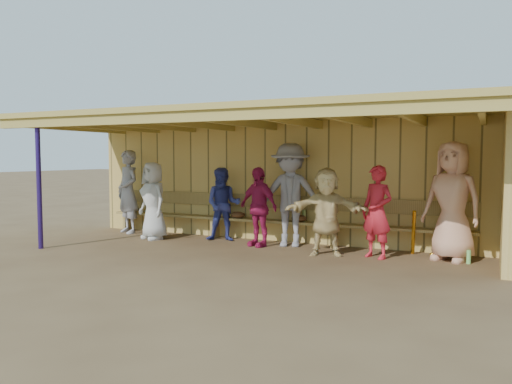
# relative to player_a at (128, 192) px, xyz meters

# --- Properties ---
(ground) EXTENTS (90.00, 90.00, 0.00)m
(ground) POSITION_rel_player_a_xyz_m (3.37, -0.81, -0.93)
(ground) COLOR brown
(ground) RESTS_ON ground
(player_a) EXTENTS (0.80, 0.67, 1.85)m
(player_a) POSITION_rel_player_a_xyz_m (0.00, 0.00, 0.00)
(player_a) COLOR #9998A0
(player_a) RESTS_ON ground
(player_b) EXTENTS (0.92, 0.78, 1.59)m
(player_b) POSITION_rel_player_a_xyz_m (1.01, -0.44, -0.13)
(player_b) COLOR silver
(player_b) RESTS_ON ground
(player_c) EXTENTS (0.87, 0.77, 1.48)m
(player_c) POSITION_rel_player_a_xyz_m (2.42, 0.00, -0.18)
(player_c) COLOR #343C8F
(player_c) RESTS_ON ground
(player_d) EXTENTS (0.95, 0.63, 1.51)m
(player_d) POSITION_rel_player_a_xyz_m (3.32, -0.25, -0.17)
(player_d) COLOR #B31C50
(player_d) RESTS_ON ground
(player_e) EXTENTS (1.40, 1.01, 1.96)m
(player_e) POSITION_rel_player_a_xyz_m (3.87, 0.00, 0.05)
(player_e) COLOR gray
(player_e) RESTS_ON ground
(player_f) EXTENTS (1.48, 0.87, 1.52)m
(player_f) POSITION_rel_player_a_xyz_m (4.76, -0.56, -0.16)
(player_f) COLOR #E4C680
(player_f) RESTS_ON ground
(player_g) EXTENTS (0.67, 0.58, 1.56)m
(player_g) POSITION_rel_player_a_xyz_m (5.60, -0.42, -0.14)
(player_g) COLOR red
(player_g) RESTS_ON ground
(player_h) EXTENTS (1.12, 0.93, 1.96)m
(player_h) POSITION_rel_player_a_xyz_m (6.75, -0.10, 0.05)
(player_h) COLOR #E1A17E
(player_h) RESTS_ON ground
(dugout_structure) EXTENTS (8.80, 3.20, 2.50)m
(dugout_structure) POSITION_rel_player_a_xyz_m (3.76, -0.12, 0.77)
(dugout_structure) COLOR #D5B25B
(dugout_structure) RESTS_ON ground
(bench) EXTENTS (7.60, 0.34, 0.93)m
(bench) POSITION_rel_player_a_xyz_m (3.37, 0.31, -0.40)
(bench) COLOR #A38845
(bench) RESTS_ON ground
(dugout_equipment) EXTENTS (7.35, 0.62, 0.80)m
(dugout_equipment) POSITION_rel_player_a_xyz_m (2.90, 0.18, -0.44)
(dugout_equipment) COLOR orange
(dugout_equipment) RESTS_ON ground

